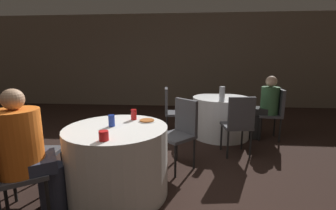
{
  "coord_description": "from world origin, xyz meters",
  "views": [
    {
      "loc": [
        0.76,
        -2.2,
        1.43
      ],
      "look_at": [
        0.53,
        0.69,
        0.85
      ],
      "focal_mm": 24.0,
      "sensor_mm": 36.0,
      "label": 1
    }
  ],
  "objects_px": {
    "soda_can_red": "(134,115)",
    "pizza_plate_near": "(147,121)",
    "person_orange_shirt": "(28,153)",
    "table_far": "(221,117)",
    "chair_near_northeast": "(181,127)",
    "table_near": "(118,160)",
    "chair_far_east": "(274,109)",
    "person_green_jacket": "(265,108)",
    "soda_can_blue": "(112,121)",
    "chair_near_southwest": "(8,165)",
    "chair_far_south": "(239,121)",
    "chair_near_west": "(28,144)",
    "bottle_far": "(222,94)",
    "chair_far_west": "(171,108)"
  },
  "relations": [
    {
      "from": "soda_can_red",
      "to": "pizza_plate_near",
      "type": "bearing_deg",
      "value": -20.73
    },
    {
      "from": "person_orange_shirt",
      "to": "pizza_plate_near",
      "type": "bearing_deg",
      "value": 91.97
    },
    {
      "from": "table_far",
      "to": "pizza_plate_near",
      "type": "distance_m",
      "value": 2.12
    },
    {
      "from": "table_far",
      "to": "chair_near_northeast",
      "type": "xyz_separation_m",
      "value": [
        -0.72,
        -1.33,
        0.18
      ]
    },
    {
      "from": "table_near",
      "to": "chair_far_east",
      "type": "height_order",
      "value": "chair_far_east"
    },
    {
      "from": "table_far",
      "to": "table_near",
      "type": "bearing_deg",
      "value": -124.54
    },
    {
      "from": "person_green_jacket",
      "to": "soda_can_blue",
      "type": "bearing_deg",
      "value": 136.45
    },
    {
      "from": "table_near",
      "to": "chair_near_southwest",
      "type": "height_order",
      "value": "chair_near_southwest"
    },
    {
      "from": "chair_far_south",
      "to": "person_orange_shirt",
      "type": "height_order",
      "value": "person_orange_shirt"
    },
    {
      "from": "chair_near_northeast",
      "to": "chair_far_south",
      "type": "distance_m",
      "value": 0.92
    },
    {
      "from": "chair_far_east",
      "to": "person_green_jacket",
      "type": "bearing_deg",
      "value": 90.0
    },
    {
      "from": "chair_near_west",
      "to": "pizza_plate_near",
      "type": "xyz_separation_m",
      "value": [
        1.23,
        0.31,
        0.2
      ]
    },
    {
      "from": "bottle_far",
      "to": "person_orange_shirt",
      "type": "bearing_deg",
      "value": -134.28
    },
    {
      "from": "table_near",
      "to": "bottle_far",
      "type": "distance_m",
      "value": 2.12
    },
    {
      "from": "table_near",
      "to": "table_far",
      "type": "bearing_deg",
      "value": 55.46
    },
    {
      "from": "person_green_jacket",
      "to": "soda_can_red",
      "type": "distance_m",
      "value": 2.62
    },
    {
      "from": "chair_far_west",
      "to": "person_green_jacket",
      "type": "relative_size",
      "value": 0.8
    },
    {
      "from": "person_orange_shirt",
      "to": "soda_can_red",
      "type": "distance_m",
      "value": 1.09
    },
    {
      "from": "chair_far_west",
      "to": "soda_can_blue",
      "type": "relative_size",
      "value": 7.56
    },
    {
      "from": "chair_near_northeast",
      "to": "soda_can_blue",
      "type": "height_order",
      "value": "chair_near_northeast"
    },
    {
      "from": "table_near",
      "to": "soda_can_blue",
      "type": "distance_m",
      "value": 0.44
    },
    {
      "from": "table_far",
      "to": "chair_near_west",
      "type": "xyz_separation_m",
      "value": [
        -2.33,
        -2.08,
        0.18
      ]
    },
    {
      "from": "chair_far_south",
      "to": "chair_near_west",
      "type": "bearing_deg",
      "value": -162.11
    },
    {
      "from": "chair_far_east",
      "to": "pizza_plate_near",
      "type": "height_order",
      "value": "chair_far_east"
    },
    {
      "from": "chair_near_southwest",
      "to": "soda_can_red",
      "type": "distance_m",
      "value": 1.25
    },
    {
      "from": "chair_near_northeast",
      "to": "pizza_plate_near",
      "type": "distance_m",
      "value": 0.62
    },
    {
      "from": "soda_can_blue",
      "to": "chair_near_southwest",
      "type": "bearing_deg",
      "value": -142.77
    },
    {
      "from": "chair_near_west",
      "to": "pizza_plate_near",
      "type": "distance_m",
      "value": 1.28
    },
    {
      "from": "chair_far_east",
      "to": "person_green_jacket",
      "type": "xyz_separation_m",
      "value": [
        -0.17,
        0.02,
        0.02
      ]
    },
    {
      "from": "chair_near_southwest",
      "to": "chair_far_south",
      "type": "relative_size",
      "value": 1.0
    },
    {
      "from": "chair_near_west",
      "to": "table_near",
      "type": "bearing_deg",
      "value": 90.0
    },
    {
      "from": "pizza_plate_near",
      "to": "person_orange_shirt",
      "type": "bearing_deg",
      "value": -143.71
    },
    {
      "from": "table_far",
      "to": "bottle_far",
      "type": "distance_m",
      "value": 0.66
    },
    {
      "from": "chair_far_west",
      "to": "person_orange_shirt",
      "type": "xyz_separation_m",
      "value": [
        -1.1,
        -2.37,
        0.07
      ]
    },
    {
      "from": "chair_near_southwest",
      "to": "person_green_jacket",
      "type": "height_order",
      "value": "person_green_jacket"
    },
    {
      "from": "person_green_jacket",
      "to": "chair_far_east",
      "type": "bearing_deg",
      "value": -90.0
    },
    {
      "from": "table_far",
      "to": "chair_far_south",
      "type": "height_order",
      "value": "chair_far_south"
    },
    {
      "from": "chair_near_west",
      "to": "bottle_far",
      "type": "relative_size",
      "value": 3.67
    },
    {
      "from": "person_orange_shirt",
      "to": "bottle_far",
      "type": "xyz_separation_m",
      "value": [
        1.98,
        2.03,
        0.25
      ]
    },
    {
      "from": "chair_far_south",
      "to": "chair_far_east",
      "type": "bearing_deg",
      "value": 38.66
    },
    {
      "from": "chair_far_west",
      "to": "chair_far_south",
      "type": "distance_m",
      "value": 1.36
    },
    {
      "from": "chair_far_west",
      "to": "bottle_far",
      "type": "bearing_deg",
      "value": 63.47
    },
    {
      "from": "pizza_plate_near",
      "to": "soda_can_red",
      "type": "bearing_deg",
      "value": 159.27
    },
    {
      "from": "table_near",
      "to": "chair_near_northeast",
      "type": "height_order",
      "value": "chair_near_northeast"
    },
    {
      "from": "person_green_jacket",
      "to": "bottle_far",
      "type": "height_order",
      "value": "person_green_jacket"
    },
    {
      "from": "person_green_jacket",
      "to": "bottle_far",
      "type": "distance_m",
      "value": 0.95
    },
    {
      "from": "table_near",
      "to": "pizza_plate_near",
      "type": "distance_m",
      "value": 0.53
    },
    {
      "from": "chair_far_west",
      "to": "bottle_far",
      "type": "distance_m",
      "value": 1.0
    },
    {
      "from": "chair_near_southwest",
      "to": "chair_far_east",
      "type": "distance_m",
      "value": 3.95
    },
    {
      "from": "table_near",
      "to": "chair_near_northeast",
      "type": "xyz_separation_m",
      "value": [
        0.66,
        0.68,
        0.18
      ]
    }
  ]
}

